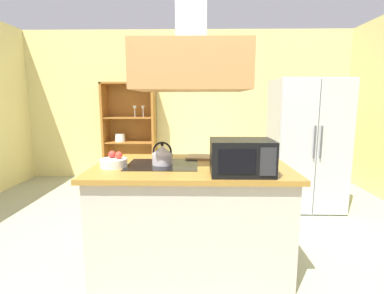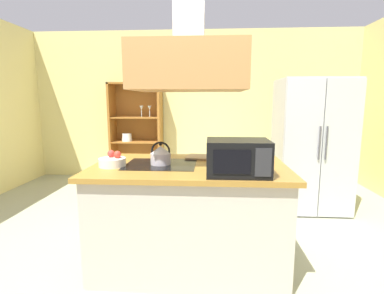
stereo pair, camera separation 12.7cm
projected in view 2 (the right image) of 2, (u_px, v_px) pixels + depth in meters
The scene contains 10 objects.
ground_plane at pixel (174, 261), 2.62m from camera, with size 7.80×7.80×0.00m, color #9A9D83.
wall_back at pixel (193, 106), 5.36m from camera, with size 6.00×0.12×2.70m, color #E3D684.
kitchen_island at pixel (189, 214), 2.54m from camera, with size 1.66×0.99×0.90m.
range_hood at pixel (189, 55), 2.32m from camera, with size 0.90×0.70×1.17m.
refrigerator at pixel (311, 145), 3.81m from camera, with size 0.90×0.77×1.72m.
dish_cabinet at pixel (137, 137), 5.30m from camera, with size 0.92×0.40×1.76m.
kettle at pixel (161, 155), 2.47m from camera, with size 0.18×0.18×0.20m.
cutting_board at pixel (205, 157), 2.76m from camera, with size 0.34×0.24×0.02m, color tan.
microwave at pixel (238, 157), 2.13m from camera, with size 0.46×0.35×0.26m.
fruit_bowl at pixel (113, 161), 2.41m from camera, with size 0.22×0.22×0.13m.
Camera 2 is at (0.32, -2.41, 1.44)m, focal length 26.90 mm.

